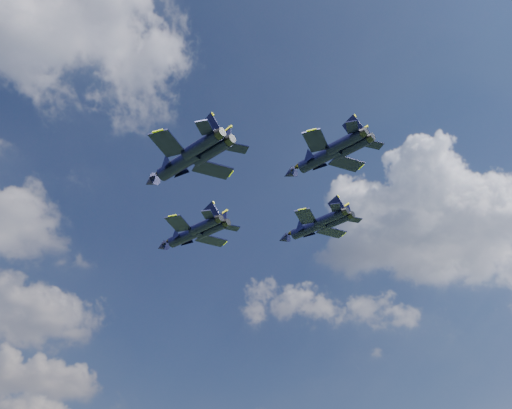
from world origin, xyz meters
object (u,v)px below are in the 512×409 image
(jet_left, at_px, (177,165))
(jet_slot, at_px, (317,159))
(jet_right, at_px, (307,229))
(jet_lead, at_px, (184,237))

(jet_left, distance_m, jet_slot, 19.19)
(jet_left, relative_size, jet_right, 1.09)
(jet_lead, bearing_deg, jet_left, -135.60)
(jet_lead, xyz_separation_m, jet_right, (17.59, -11.15, 1.13))
(jet_slot, bearing_deg, jet_lead, 87.14)
(jet_lead, xyz_separation_m, jet_slot, (6.92, -28.87, 0.56))
(jet_lead, relative_size, jet_left, 0.98)
(jet_lead, bearing_deg, jet_slot, -95.81)
(jet_right, relative_size, jet_slot, 1.03)
(jet_left, xyz_separation_m, jet_right, (28.08, 10.07, 3.16))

